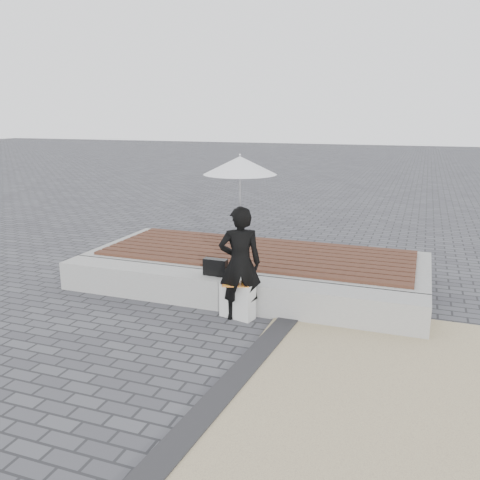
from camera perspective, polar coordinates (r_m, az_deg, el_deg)
name	(u,v)px	position (r m, az deg, el deg)	size (l,w,h in m)	color
ground	(171,360)	(5.38, -7.81, -13.28)	(80.00, 80.00, 0.00)	#4B4C51
edging_band	(220,396)	(4.69, -2.29, -17.29)	(0.25, 5.20, 0.04)	#29292B
seating_ledge	(228,292)	(6.63, -1.40, -5.87)	(5.00, 0.45, 0.40)	#A8A9A3
timber_platform	(256,266)	(7.71, 1.87, -3.02)	(5.00, 2.00, 0.40)	#AAABA5
timber_decking	(256,253)	(7.64, 1.88, -1.44)	(4.60, 1.80, 0.04)	#522B1C
woman	(240,263)	(6.09, 0.00, -2.68)	(0.52, 0.34, 1.41)	black
parasol	(240,165)	(5.86, 0.00, 8.46)	(0.85, 0.85, 1.09)	silver
handbag	(215,267)	(6.61, -2.80, -3.09)	(0.32, 0.11, 0.22)	black
canvas_tote	(237,300)	(6.26, -0.29, -6.85)	(0.43, 0.18, 0.45)	white
magazine	(236,284)	(6.14, -0.45, -4.99)	(0.33, 0.24, 0.01)	#DF4036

